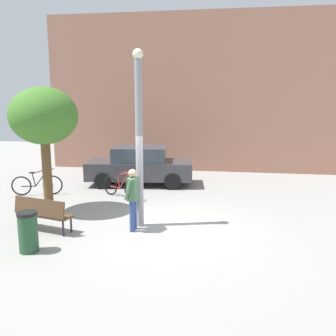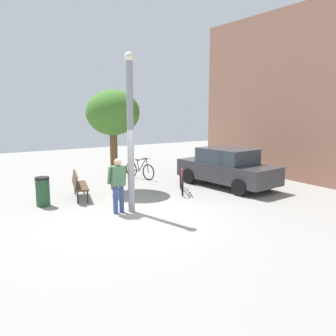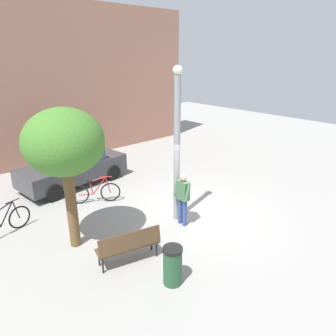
% 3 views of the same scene
% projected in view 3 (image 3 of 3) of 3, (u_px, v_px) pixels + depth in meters
% --- Properties ---
extents(ground_plane, '(36.00, 36.00, 0.00)m').
position_uv_depth(ground_plane, '(195.00, 213.00, 10.40)').
color(ground_plane, gray).
extents(building_facade, '(14.09, 2.00, 7.36)m').
position_uv_depth(building_facade, '(63.00, 82.00, 15.52)').
color(building_facade, '#9E6B56').
rests_on(building_facade, ground_plane).
extents(lamppost, '(0.28, 0.28, 4.73)m').
position_uv_depth(lamppost, '(177.00, 144.00, 9.21)').
color(lamppost, gray).
rests_on(lamppost, ground_plane).
extents(person_by_lamppost, '(0.29, 0.60, 1.67)m').
position_uv_depth(person_by_lamppost, '(183.00, 196.00, 9.41)').
color(person_by_lamppost, '#334784').
rests_on(person_by_lamppost, ground_plane).
extents(park_bench, '(1.67, 0.86, 0.92)m').
position_uv_depth(park_bench, '(129.00, 244.00, 7.76)').
color(park_bench, '#513823').
rests_on(park_bench, ground_plane).
extents(plaza_tree, '(2.01, 2.01, 3.82)m').
position_uv_depth(plaza_tree, '(64.00, 144.00, 7.68)').
color(plaza_tree, brown).
rests_on(plaza_tree, ground_plane).
extents(bicycle_red, '(1.57, 0.98, 0.97)m').
position_uv_depth(bicycle_red, '(95.00, 193.00, 11.03)').
color(bicycle_red, black).
rests_on(bicycle_red, ground_plane).
extents(bicycle_black, '(1.76, 0.54, 0.97)m').
position_uv_depth(bicycle_black, '(2.00, 224.00, 8.99)').
color(bicycle_black, black).
rests_on(bicycle_black, ground_plane).
extents(parked_car_charcoal, '(4.37, 2.19, 1.55)m').
position_uv_depth(parked_car_charcoal, '(73.00, 166.00, 12.46)').
color(parked_car_charcoal, '#38383D').
rests_on(parked_car_charcoal, ground_plane).
extents(trash_bin, '(0.46, 0.46, 0.95)m').
position_uv_depth(trash_bin, '(173.00, 265.00, 7.09)').
color(trash_bin, '#234C2D').
rests_on(trash_bin, ground_plane).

